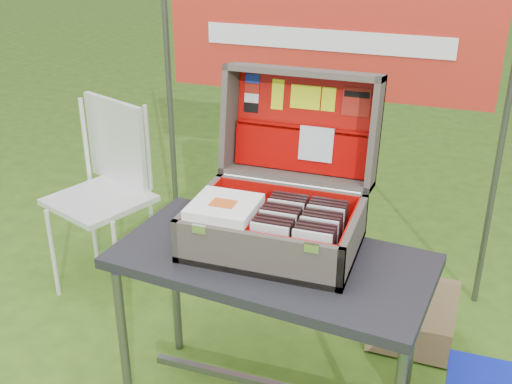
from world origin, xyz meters
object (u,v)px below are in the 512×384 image
at_px(suitcase, 279,169).
at_px(chair, 100,202).
at_px(table, 271,337).
at_px(cardboard_box, 412,317).

xyz_separation_m(suitcase, chair, (-1.11, 0.48, -0.53)).
xyz_separation_m(table, suitcase, (-0.02, 0.13, 0.66)).
bearing_deg(cardboard_box, suitcase, -139.22).
bearing_deg(suitcase, cardboard_box, 39.32).
distance_m(table, chair, 1.28).
bearing_deg(table, cardboard_box, 53.89).
distance_m(table, suitcase, 0.67).
xyz_separation_m(suitcase, cardboard_box, (0.51, 0.42, -0.82)).
bearing_deg(chair, suitcase, -1.52).
height_order(chair, cardboard_box, chair).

